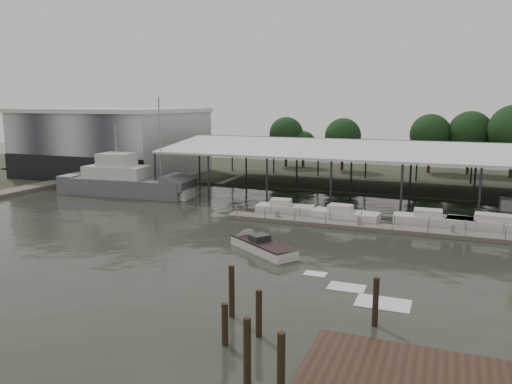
% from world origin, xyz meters
% --- Properties ---
extents(ground, '(200.00, 200.00, 0.00)m').
position_xyz_m(ground, '(0.00, 0.00, 0.00)').
color(ground, '#272C24').
rests_on(ground, ground).
extents(land_strip_far, '(140.00, 30.00, 0.30)m').
position_xyz_m(land_strip_far, '(0.00, 42.00, 0.10)').
color(land_strip_far, '#3F4433').
rests_on(land_strip_far, ground).
extents(land_strip_west, '(20.00, 40.00, 0.30)m').
position_xyz_m(land_strip_west, '(-40.00, 30.00, 0.10)').
color(land_strip_west, '#3F4433').
rests_on(land_strip_west, ground).
extents(storage_warehouse, '(24.50, 20.50, 10.50)m').
position_xyz_m(storage_warehouse, '(-28.00, 29.94, 5.29)').
color(storage_warehouse, '#AAB0B5').
rests_on(storage_warehouse, ground).
extents(covered_boat_shed, '(58.24, 24.00, 6.96)m').
position_xyz_m(covered_boat_shed, '(17.00, 28.00, 6.13)').
color(covered_boat_shed, silver).
rests_on(covered_boat_shed, ground).
extents(trawler_dock, '(3.00, 18.00, 0.50)m').
position_xyz_m(trawler_dock, '(-30.00, 14.00, 0.25)').
color(trawler_dock, '#625D56').
rests_on(trawler_dock, ground).
extents(floating_dock, '(28.00, 2.00, 1.40)m').
position_xyz_m(floating_dock, '(15.00, 10.00, 0.20)').
color(floating_dock, '#625D56').
rests_on(floating_dock, ground).
extents(grey_trawler, '(17.60, 6.11, 8.84)m').
position_xyz_m(grey_trawler, '(-16.35, 16.45, 1.58)').
color(grey_trawler, '#595E62').
rests_on(grey_trawler, ground).
extents(white_sailboat, '(8.74, 2.63, 12.30)m').
position_xyz_m(white_sailboat, '(-11.83, 16.61, 0.65)').
color(white_sailboat, silver).
rests_on(white_sailboat, ground).
extents(speedboat_underway, '(15.79, 11.31, 2.00)m').
position_xyz_m(speedboat_underway, '(7.78, 0.29, 0.39)').
color(speedboat_underway, silver).
rests_on(speedboat_underway, ground).
extents(moored_cruiser_0, '(6.06, 2.76, 1.70)m').
position_xyz_m(moored_cruiser_0, '(5.87, 12.66, 0.61)').
color(moored_cruiser_0, silver).
rests_on(moored_cruiser_0, ground).
extents(moored_cruiser_1, '(6.60, 2.69, 1.70)m').
position_xyz_m(moored_cruiser_1, '(12.18, 12.03, 0.61)').
color(moored_cruiser_1, silver).
rests_on(moored_cruiser_1, ground).
extents(moored_cruiser_2, '(7.20, 2.35, 1.70)m').
position_xyz_m(moored_cruiser_2, '(20.23, 12.90, 0.61)').
color(moored_cruiser_2, silver).
rests_on(moored_cruiser_2, ground).
extents(moored_cruiser_3, '(8.97, 3.11, 1.70)m').
position_xyz_m(moored_cruiser_3, '(25.73, 12.85, 0.61)').
color(moored_cruiser_3, silver).
rests_on(moored_cruiser_3, ground).
extents(mooring_pilings, '(7.72, 8.55, 3.51)m').
position_xyz_m(mooring_pilings, '(14.07, -14.45, 1.03)').
color(mooring_pilings, '#302318').
rests_on(mooring_pilings, ground).
extents(horizon_tree_line, '(69.32, 9.54, 11.14)m').
position_xyz_m(horizon_tree_line, '(23.32, 48.09, 6.20)').
color(horizon_tree_line, '#2F2215').
rests_on(horizon_tree_line, ground).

